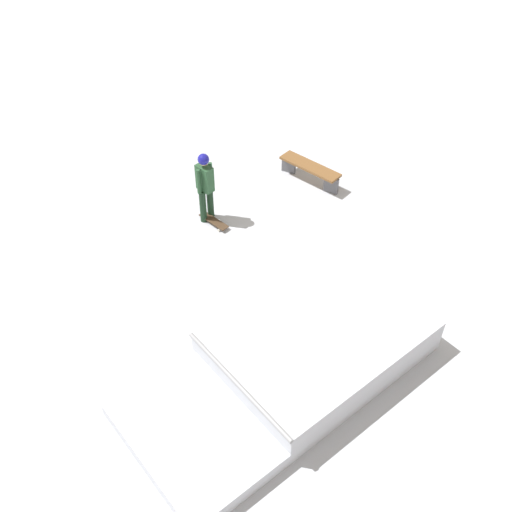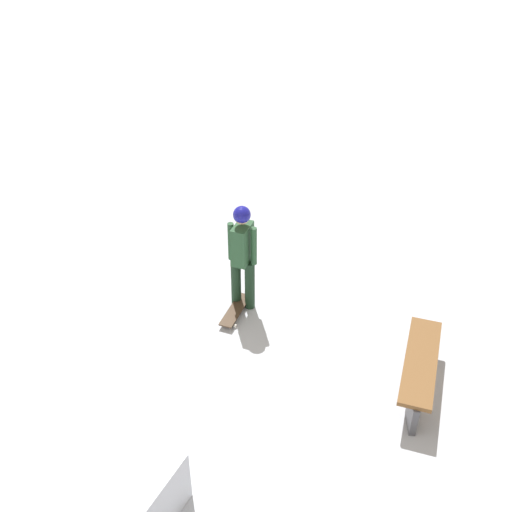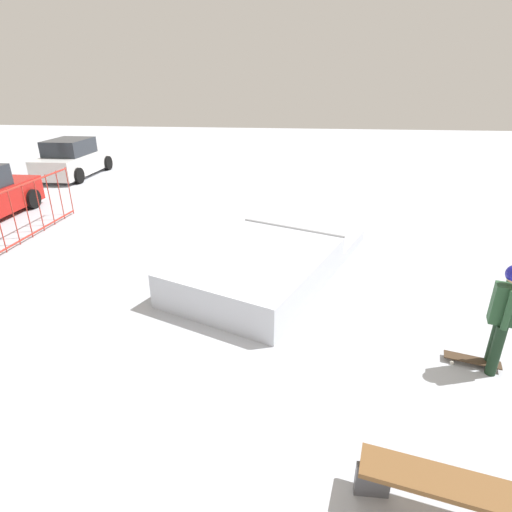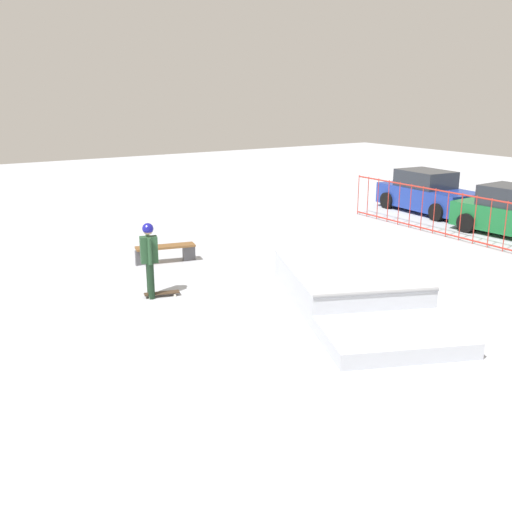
% 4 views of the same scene
% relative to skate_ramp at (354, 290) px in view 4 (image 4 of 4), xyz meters
% --- Properties ---
extents(ground_plane, '(60.00, 60.00, 0.00)m').
position_rel_skate_ramp_xyz_m(ground_plane, '(-1.74, -0.20, -0.32)').
color(ground_plane, '#B2B7C1').
extents(skate_ramp, '(5.99, 4.48, 0.74)m').
position_rel_skate_ramp_xyz_m(skate_ramp, '(0.00, 0.00, 0.00)').
color(skate_ramp, silver).
rests_on(skate_ramp, ground).
extents(skater, '(0.43, 0.43, 1.73)m').
position_rel_skate_ramp_xyz_m(skater, '(-2.81, -3.59, 0.69)').
color(skater, black).
rests_on(skater, ground).
extents(skateboard, '(0.42, 0.82, 0.09)m').
position_rel_skate_ramp_xyz_m(skateboard, '(-2.72, -3.37, -0.24)').
color(skateboard, '#3F2D1E').
rests_on(skateboard, ground).
extents(perimeter_fence, '(11.21, 0.27, 1.50)m').
position_rel_skate_ramp_xyz_m(perimeter_fence, '(-1.74, 6.66, 0.45)').
color(perimeter_fence, '#B22D23').
rests_on(perimeter_fence, ground).
extents(park_bench, '(0.75, 1.65, 0.48)m').
position_rel_skate_ramp_xyz_m(park_bench, '(-5.22, -2.14, 0.04)').
color(park_bench, brown).
rests_on(park_bench, ground).
extents(parked_car_blue, '(4.22, 2.17, 1.60)m').
position_rel_skate_ramp_xyz_m(parked_car_blue, '(-6.22, 9.31, 0.41)').
color(parked_car_blue, '#1E3899').
rests_on(parked_car_blue, ground).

